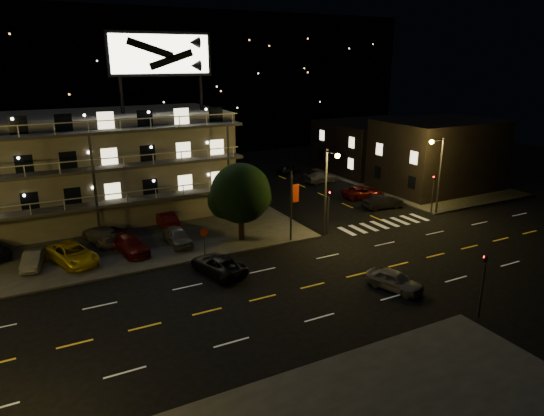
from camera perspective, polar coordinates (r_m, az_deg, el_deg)
name	(u,v)px	position (r m, az deg, el deg)	size (l,w,h in m)	color
ground	(288,292)	(34.37, 1.92, -9.81)	(140.00, 140.00, 0.00)	black
curb_nw	(49,235)	(49.12, -24.76, -2.88)	(44.00, 24.00, 0.15)	#343432
curb_ne	(411,181)	(66.74, 16.05, 3.07)	(16.00, 24.00, 0.15)	#343432
motel	(83,166)	(51.76, -21.31, 4.59)	(28.00, 13.80, 18.10)	gray
side_bldg_front	(437,155)	(63.12, 18.84, 5.92)	(14.06, 10.00, 8.50)	black
side_bldg_back	(374,146)	(71.89, 11.90, 7.14)	(14.06, 12.00, 7.00)	black
hill_backdrop	(69,82)	(95.90, -22.74, 13.50)	(120.00, 25.00, 24.00)	black
streetlight_nc	(328,184)	(43.20, 6.63, 2.82)	(0.44, 1.92, 8.00)	#2D2D30
streetlight_ne	(438,168)	(52.19, 18.95, 4.50)	(1.92, 0.44, 8.00)	#2D2D30
signal_nw	(328,207)	(44.57, 6.66, 0.07)	(0.20, 0.27, 4.60)	#2D2D30
signal_sw	(483,279)	(32.91, 23.59, -7.68)	(0.20, 0.27, 4.60)	#2D2D30
signal_ne	(433,190)	(52.77, 18.44, 2.00)	(0.27, 0.20, 4.60)	#2D2D30
banner_north	(292,204)	(42.23, 2.36, 0.43)	(0.83, 0.16, 6.40)	#2D2D30
stop_sign	(204,237)	(39.72, -7.97, -3.45)	(0.91, 0.11, 2.61)	#2D2D30
tree	(240,195)	(42.17, -3.77, 1.53)	(5.47, 5.27, 6.89)	black
lot_car_1	(33,260)	(41.80, -26.34, -5.48)	(1.30, 3.73, 1.23)	gray
lot_car_2	(72,254)	(41.36, -22.43, -5.01)	(2.47, 5.35, 1.49)	gold
lot_car_3	(130,245)	(41.91, -16.35, -4.17)	(1.92, 4.72, 1.37)	#5E0F0D
lot_car_4	(178,236)	(42.78, -11.05, -3.29)	(1.69, 4.19, 1.43)	gray
lot_car_7	(102,235)	(44.91, -19.38, -2.96)	(2.03, 5.00, 1.45)	gray
lot_car_8	(111,233)	(45.09, -18.46, -2.86)	(1.59, 3.95, 1.35)	black
lot_car_9	(166,219)	(47.67, -12.42, -1.26)	(1.47, 4.20, 1.39)	#5E0F0D
side_car_0	(383,202)	(53.80, 12.90, 0.70)	(1.54, 4.43, 1.46)	black
side_car_1	(363,192)	(57.45, 10.70, 1.84)	(2.26, 4.90, 1.36)	#5E0F0D
side_car_2	(321,177)	(63.97, 5.80, 3.60)	(1.85, 4.55, 1.32)	gray
side_car_3	(289,169)	(68.32, 1.97, 4.57)	(1.60, 3.98, 1.36)	black
road_car_east	(395,280)	(35.45, 14.22, -8.25)	(1.63, 4.05, 1.38)	gray
road_car_west	(218,264)	(37.09, -6.41, -6.60)	(2.34, 5.07, 1.41)	black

